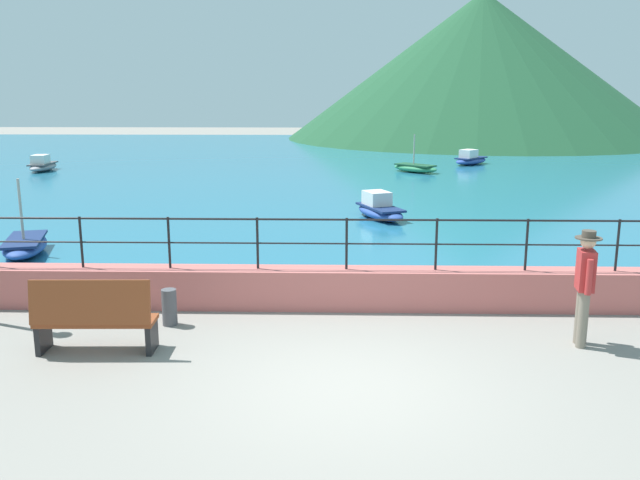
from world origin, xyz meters
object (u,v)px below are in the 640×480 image
boat_4 (25,245)px  boat_5 (471,159)px  person_walking (585,282)px  bench_main (94,316)px  boat_1 (43,165)px  bollard (169,307)px  boat_0 (415,168)px  boat_2 (380,209)px

boat_4 → boat_5: boat_4 is taller
person_walking → bench_main: bearing=-175.9°
boat_4 → boat_1: bearing=112.2°
bollard → boat_0: size_ratio=0.26×
boat_2 → boat_5: bearing=69.6°
bench_main → bollard: size_ratio=2.87×
bollard → boat_4: size_ratio=0.24×
boat_1 → boat_4: size_ratio=0.95×
bench_main → boat_4: 6.80m
boat_0 → boat_5: size_ratio=0.99×
bollard → boat_2: bearing=66.6°
person_walking → boat_0: bearing=90.3°
boat_2 → boat_5: size_ratio=1.08×
bench_main → boat_0: size_ratio=0.75×
boat_0 → boat_1: size_ratio=0.97×
bollard → boat_5: bearing=68.4°
boat_2 → boat_1: bearing=142.7°
bollard → boat_0: 21.22m
boat_0 → boat_2: size_ratio=0.92×
boat_2 → bollard: bearing=-113.4°
bench_main → boat_1: size_ratio=0.73×
bollard → boat_0: (6.22, 20.29, -0.04)m
bollard → boat_4: bearing=134.6°
boat_1 → boat_0: bearing=-0.2°
boat_4 → boat_5: 23.51m
bollard → boat_1: size_ratio=0.26×
bollard → boat_1: bearing=118.2°
bollard → person_walking: bearing=-6.5°
bollard → boat_2: 9.89m
bollard → boat_0: boat_0 is taller
person_walking → boat_2: person_walking is taller
person_walking → boat_1: (-17.23, 21.08, -0.65)m
boat_1 → boat_2: size_ratio=0.95×
boat_0 → bench_main: bearing=-108.0°
person_walking → boat_5: (3.00, 24.28, -0.65)m
person_walking → boat_4: (-10.77, 5.22, -0.72)m
boat_4 → person_walking: bearing=-25.9°
boat_1 → boat_2: same height
boat_0 → boat_5: (3.11, 3.27, 0.07)m
person_walking → bollard: bearing=173.5°
bench_main → bollard: bearing=57.7°
boat_2 → boat_4: bearing=-151.3°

